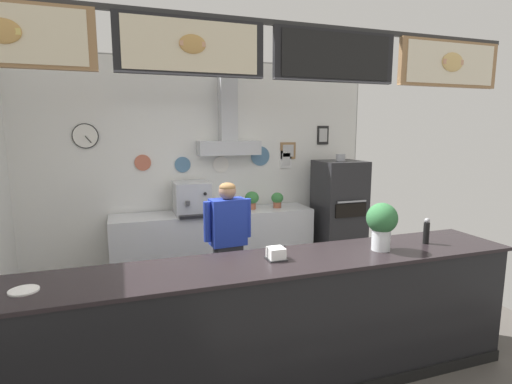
{
  "coord_description": "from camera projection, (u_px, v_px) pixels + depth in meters",
  "views": [
    {
      "loc": [
        -1.14,
        -3.16,
        2.09
      ],
      "look_at": [
        0.2,
        0.76,
        1.43
      ],
      "focal_mm": 27.61,
      "sensor_mm": 36.0,
      "label": 1
    }
  ],
  "objects": [
    {
      "name": "basil_vase",
      "position": [
        382.0,
        224.0,
        3.33
      ],
      "size": [
        0.26,
        0.26,
        0.41
      ],
      "color": "silver",
      "rests_on": "service_counter"
    },
    {
      "name": "napkin_holder",
      "position": [
        276.0,
        254.0,
        3.12
      ],
      "size": [
        0.16,
        0.15,
        0.11
      ],
      "color": "#262628",
      "rests_on": "service_counter"
    },
    {
      "name": "condiment_plate",
      "position": [
        24.0,
        290.0,
        2.5
      ],
      "size": [
        0.18,
        0.18,
        0.01
      ],
      "color": "white",
      "rests_on": "service_counter"
    },
    {
      "name": "service_counter",
      "position": [
        279.0,
        324.0,
        3.18
      ],
      "size": [
        4.14,
        0.69,
        1.07
      ],
      "color": "black",
      "rests_on": "ground_plane"
    },
    {
      "name": "espresso_machine",
      "position": [
        191.0,
        198.0,
        5.39
      ],
      "size": [
        0.47,
        0.57,
        0.44
      ],
      "color": "#B7BABF",
      "rests_on": "back_prep_counter"
    },
    {
      "name": "pizza_oven",
      "position": [
        339.0,
        214.0,
        5.96
      ],
      "size": [
        0.66,
        0.68,
        1.73
      ],
      "color": "#232326",
      "rests_on": "ground_plane"
    },
    {
      "name": "pepper_grinder",
      "position": [
        426.0,
        231.0,
        3.54
      ],
      "size": [
        0.05,
        0.05,
        0.24
      ],
      "color": "black",
      "rests_on": "service_counter"
    },
    {
      "name": "ground_plane",
      "position": [
        262.0,
        357.0,
        3.64
      ],
      "size": [
        6.19,
        6.19,
        0.0
      ],
      "primitive_type": "plane",
      "color": "#514C47"
    },
    {
      "name": "back_wall_assembly",
      "position": [
        207.0,
        162.0,
        5.65
      ],
      "size": [
        5.12,
        2.83,
        3.07
      ],
      "color": "gray",
      "rests_on": "ground_plane"
    },
    {
      "name": "potted_sage",
      "position": [
        252.0,
        199.0,
        5.72
      ],
      "size": [
        0.2,
        0.2,
        0.26
      ],
      "color": "#9E563D",
      "rests_on": "back_prep_counter"
    },
    {
      "name": "shop_worker",
      "position": [
        228.0,
        247.0,
        4.27
      ],
      "size": [
        0.53,
        0.25,
        1.53
      ],
      "rotation": [
        0.0,
        0.0,
        3.22
      ],
      "color": "#232328",
      "rests_on": "ground_plane"
    },
    {
      "name": "back_prep_counter",
      "position": [
        215.0,
        244.0,
        5.63
      ],
      "size": [
        2.83,
        0.61,
        0.94
      ],
      "color": "silver",
      "rests_on": "ground_plane"
    },
    {
      "name": "potted_oregano",
      "position": [
        277.0,
        199.0,
        5.84
      ],
      "size": [
        0.18,
        0.18,
        0.23
      ],
      "color": "#9E563D",
      "rests_on": "back_prep_counter"
    }
  ]
}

